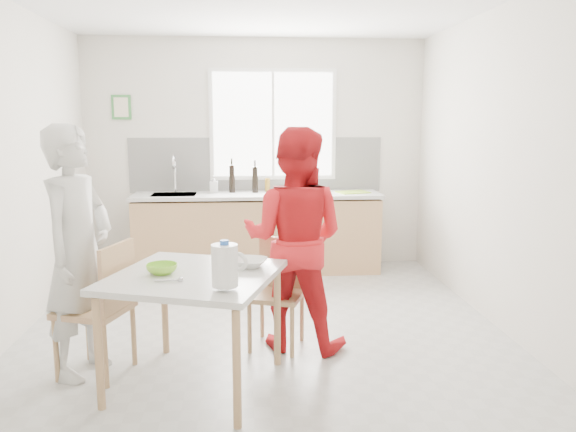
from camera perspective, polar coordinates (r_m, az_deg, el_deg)
name	(u,v)px	position (r m, az deg, el deg)	size (l,w,h in m)	color
ground	(264,332)	(4.81, -2.43, -11.69)	(4.50, 4.50, 0.00)	#B7B7B2
room_shell	(263,134)	(4.48, -2.59, 8.31)	(4.50, 4.50, 4.50)	silver
window	(273,125)	(6.71, -1.53, 9.26)	(1.50, 0.06, 1.30)	white
backsplash	(256,165)	(6.74, -3.23, 5.20)	(3.00, 0.02, 0.65)	white
picture_frame	(121,107)	(6.85, -16.58, 10.55)	(0.22, 0.03, 0.28)	#3F8A44
kitchen_counter	(257,236)	(6.56, -3.13, -2.04)	(2.84, 0.64, 1.37)	tan
dining_table	(194,285)	(3.73, -9.51, -6.96)	(1.27, 1.27, 0.77)	silver
chair_left	(103,303)	(4.09, -18.29, -8.39)	(0.55, 0.55, 0.94)	tan
chair_far	(278,287)	(4.42, -0.98, -7.26)	(0.49, 0.49, 0.84)	tan
person_white	(78,252)	(4.09, -20.55, -3.43)	(0.63, 0.41, 1.73)	silver
person_red	(294,239)	(4.30, 0.65, -2.39)	(0.83, 0.65, 1.71)	red
bowl_green	(162,269)	(3.74, -12.69, -5.25)	(0.20, 0.20, 0.06)	#89D932
bowl_white	(250,263)	(3.82, -3.91, -4.75)	(0.23, 0.23, 0.06)	white
milk_jug	(225,265)	(3.30, -6.37, -4.97)	(0.22, 0.16, 0.28)	white
green_box	(223,257)	(3.91, -6.58, -4.21)	(0.10, 0.10, 0.09)	#7BBE2C
spoon	(167,280)	(3.55, -12.17, -6.41)	(0.01, 0.01, 0.16)	#A5A5AA
cutting_board	(353,192)	(6.58, 6.61, 2.42)	(0.35, 0.25, 0.01)	#97C82E
wine_bottle_a	(232,179)	(6.57, -5.71, 3.79)	(0.07, 0.07, 0.32)	black
wine_bottle_b	(255,180)	(6.54, -3.36, 3.70)	(0.07, 0.07, 0.30)	black
jar_amber	(267,185)	(6.63, -2.10, 3.18)	(0.06, 0.06, 0.16)	olive
soap_bottle	(214,184)	(6.59, -7.55, 3.23)	(0.09, 0.09, 0.20)	#999999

